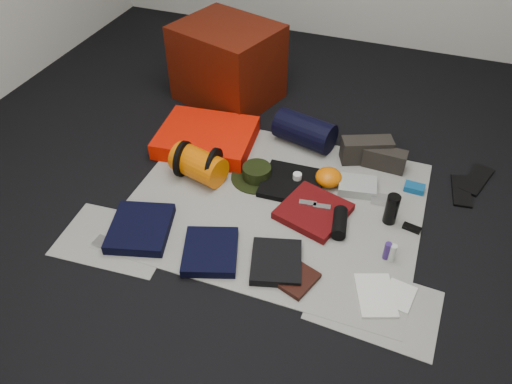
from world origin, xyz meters
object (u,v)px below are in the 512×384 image
(red_cabinet, at_px, (228,63))
(sleeping_pad, at_px, (206,138))
(paperback_book, at_px, (300,281))
(stuff_sack, at_px, (199,164))
(compact_camera, at_px, (380,200))
(water_bottle, at_px, (392,209))
(navy_duffel, at_px, (305,131))

(red_cabinet, bearing_deg, sleeping_pad, -63.64)
(red_cabinet, relative_size, paperback_book, 3.46)
(stuff_sack, xyz_separation_m, compact_camera, (1.05, 0.14, -0.07))
(compact_camera, bearing_deg, water_bottle, -67.55)
(red_cabinet, relative_size, sleeping_pad, 1.11)
(stuff_sack, height_order, compact_camera, stuff_sack)
(sleeping_pad, bearing_deg, paperback_book, -44.63)
(paperback_book, bearing_deg, stuff_sack, 164.53)
(red_cabinet, relative_size, water_bottle, 3.65)
(stuff_sack, bearing_deg, red_cabinet, 101.53)
(sleeping_pad, distance_m, paperback_book, 1.24)
(sleeping_pad, distance_m, compact_camera, 1.16)
(paperback_book, bearing_deg, sleeping_pad, 155.18)
(red_cabinet, xyz_separation_m, paperback_book, (0.97, -1.47, -0.25))
(compact_camera, bearing_deg, paperback_book, -115.88)
(red_cabinet, xyz_separation_m, water_bottle, (1.31, -0.90, -0.18))
(red_cabinet, height_order, water_bottle, red_cabinet)
(navy_duffel, distance_m, compact_camera, 0.69)
(navy_duffel, height_order, paperback_book, navy_duffel)
(red_cabinet, height_order, navy_duffel, red_cabinet)
(red_cabinet, distance_m, sleeping_pad, 0.64)
(navy_duffel, relative_size, paperback_book, 2.01)
(compact_camera, height_order, paperback_book, compact_camera)
(sleeping_pad, height_order, water_bottle, water_bottle)
(sleeping_pad, bearing_deg, red_cabinet, 98.81)
(navy_duffel, height_order, water_bottle, navy_duffel)
(compact_camera, bearing_deg, red_cabinet, 142.92)
(sleeping_pad, height_order, compact_camera, sleeping_pad)
(water_bottle, bearing_deg, compact_camera, 117.70)
(stuff_sack, relative_size, compact_camera, 3.06)
(water_bottle, bearing_deg, sleeping_pad, 166.04)
(water_bottle, height_order, paperback_book, water_bottle)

